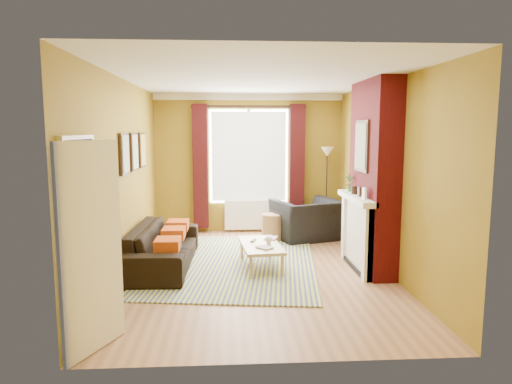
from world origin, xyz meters
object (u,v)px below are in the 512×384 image
sofa (163,246)px  floor_lamp (327,166)px  coffee_table (261,246)px  wicker_stool (273,227)px  armchair (307,220)px

sofa → floor_lamp: floor_lamp is taller
sofa → coffee_table: sofa is taller
coffee_table → wicker_stool: 1.77m
armchair → floor_lamp: (0.47, 0.49, 1.00)m
sofa → wicker_stool: size_ratio=4.34×
sofa → coffee_table: size_ratio=1.87×
sofa → armchair: (2.50, 1.63, 0.06)m
sofa → armchair: bearing=-55.1°
coffee_table → wicker_stool: (0.35, 1.73, -0.08)m
wicker_stool → floor_lamp: floor_lamp is taller
coffee_table → floor_lamp: (1.49, 2.28, 1.05)m
sofa → coffee_table: (1.48, -0.15, 0.01)m
armchair → coffee_table: armchair is taller
sofa → floor_lamp: (2.97, 2.12, 1.06)m
sofa → floor_lamp: bearing=-52.7°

